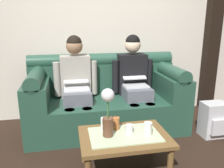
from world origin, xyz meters
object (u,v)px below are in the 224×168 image
Objects in this scene: cup_near_left at (129,129)px; backpack_right at (214,120)px; cup_near_right at (148,128)px; person_right at (134,78)px; cup_far_center at (104,124)px; couch at (106,100)px; flower_vase at (108,111)px; person_left at (76,81)px; coffee_table at (124,140)px; cup_far_left at (116,123)px.

cup_near_left is 1.30m from backpack_right.
cup_near_left is 0.17m from cup_near_right.
person_right reaches higher than cup_far_center.
backpack_right is at bearing -23.38° from couch.
person_right reaches higher than backpack_right.
flower_vase is 3.62× the size of cup_far_center.
person_left is (-0.38, -0.00, 0.28)m from couch.
cup_near_left is at bearing 19.53° from coffee_table.
cup_far_center reaches higher than coffee_table.
cup_far_center is (-0.16, 0.12, 0.12)m from coffee_table.
cup_far_center is 1.03× the size of cup_far_left.
person_right is (0.38, -0.00, 0.28)m from couch.
cup_far_center is at bearing 178.24° from cup_far_left.
coffee_table is 0.18m from cup_far_left.
cup_near_left is at bearing -87.09° from couch.
cup_near_left is 0.15m from cup_far_left.
couch is at bearing 0.34° from person_left.
cup_near_right reaches higher than cup_near_left.
cup_far_center is at bearing -100.44° from couch.
cup_near_left is (0.05, -1.00, 0.05)m from couch.
person_left reaches higher than flower_vase.
couch is 0.48m from person_right.
person_left reaches higher than cup_near_right.
flower_vase reaches higher than backpack_right.
couch is 17.45× the size of cup_near_right.
cup_far_left is 1.38m from backpack_right.
cup_far_center is at bearing -166.09° from backpack_right.
person_left is 1.49× the size of coffee_table.
couch is at bearing 92.91° from cup_near_left.
person_left is at bearing 161.74° from backpack_right.
cup_near_right is at bearing -78.77° from couch.
cup_far_center is at bearing 154.49° from cup_near_left.
couch is 16.26× the size of cup_far_center.
person_right is 1.12m from backpack_right.
cup_far_left reaches higher than backpack_right.
cup_far_center is (-0.01, 0.12, -0.17)m from flower_vase.
coffee_table is at bearing -90.00° from couch.
cup_far_left is at bearing -116.08° from person_right.
person_left is 1.13m from coffee_table.
couch reaches higher than backpack_right.
person_left is 2.76× the size of flower_vase.
person_right is at bearing 148.25° from backpack_right.
cup_far_left is (0.10, 0.12, -0.17)m from flower_vase.
cup_near_right is at bearing -20.99° from cup_near_left.
couch is 1.38m from backpack_right.
person_right is at bearing 62.15° from flower_vase.
cup_near_right is at bearing -153.73° from backpack_right.
person_right reaches higher than coffee_table.
backpack_right is at bearing -18.26° from person_left.
cup_near_right is at bearing -6.61° from flower_vase.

